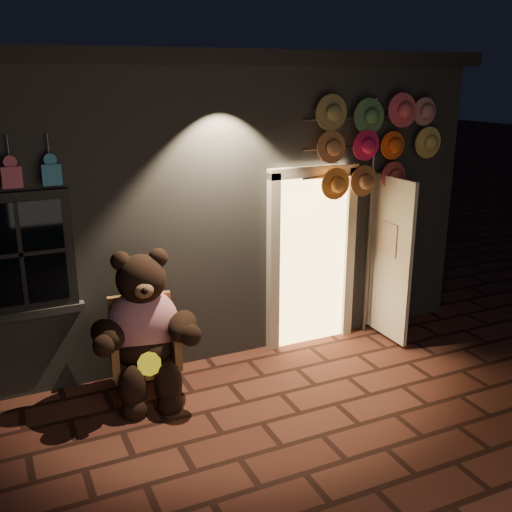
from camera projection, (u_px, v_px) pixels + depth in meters
ground at (262, 423)px, 5.74m from camera, size 60.00×60.00×0.00m
shop_building at (144, 180)px, 8.69m from camera, size 7.30×5.95×3.51m
wicker_armchair at (144, 346)px, 6.23m from camera, size 0.76×0.71×1.00m
teddy_bear at (144, 329)px, 6.04m from camera, size 1.16×0.97×1.62m
hat_rack at (377, 146)px, 6.99m from camera, size 1.84×0.22×2.96m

